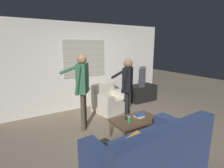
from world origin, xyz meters
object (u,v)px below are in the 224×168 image
couch_blue (150,157)px  person_right_standing (127,82)px  coffee_table (135,121)px  person_left_standing (82,83)px  book_stack (140,115)px  tv (142,77)px  soda_can (129,120)px  spare_remote (126,118)px  armchair_beige (109,100)px

couch_blue → person_right_standing: 2.14m
coffee_table → person_left_standing: size_ratio=0.57×
person_left_standing → book_stack: 1.44m
person_right_standing → book_stack: 0.96m
couch_blue → person_left_standing: (-0.23, 1.93, 0.76)m
book_stack → person_left_standing: bearing=137.9°
tv → person_right_standing: (-1.41, -1.04, 0.14)m
couch_blue → soda_can: 1.04m
tv → spare_remote: tv is taller
book_stack → soda_can: size_ratio=1.90×
book_stack → couch_blue: bearing=-123.6°
coffee_table → spare_remote: 0.19m
couch_blue → person_right_standing: (0.92, 1.82, 0.67)m
couch_blue → person_right_standing: bearing=60.4°
soda_can → coffee_table: bearing=19.7°
soda_can → spare_remote: 0.19m
spare_remote → armchair_beige: bearing=108.8°
coffee_table → soda_can: soda_can is taller
soda_can → book_stack: bearing=16.0°
armchair_beige → coffee_table: armchair_beige is taller
armchair_beige → person_left_standing: 1.55m
person_right_standing → spare_remote: (-0.51, -0.67, -0.59)m
person_left_standing → book_stack: person_left_standing is taller
armchair_beige → book_stack: size_ratio=4.38×
armchair_beige → tv: tv is taller
person_left_standing → soda_can: bearing=-112.9°
tv → soda_can: bearing=-2.7°
couch_blue → coffee_table: 1.20m
person_right_standing → book_stack: size_ratio=6.60×
couch_blue → tv: size_ratio=2.70×
couch_blue → person_right_standing: person_right_standing is taller
armchair_beige → spare_remote: bearing=60.3°
spare_remote → tv: bearing=78.3°
coffee_table → spare_remote: bearing=149.1°
soda_can → spare_remote: soda_can is taller
person_left_standing → book_stack: size_ratio=7.21×
tv → person_left_standing: bearing=-26.5°
soda_can → person_left_standing: bearing=121.4°
couch_blue → book_stack: couch_blue is taller
armchair_beige → tv: size_ratio=1.57×
armchair_beige → person_left_standing: person_left_standing is taller
coffee_table → person_right_standing: 1.06m
coffee_table → tv: size_ratio=1.48×
armchair_beige → person_right_standing: person_right_standing is taller
person_right_standing → soda_can: bearing=-167.8°
armchair_beige → soda_can: size_ratio=8.33×
person_right_standing → person_left_standing: bearing=130.2°
armchair_beige → spare_remote: armchair_beige is taller
coffee_table → tv: bearing=45.8°
armchair_beige → person_right_standing: (0.02, -0.84, 0.69)m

